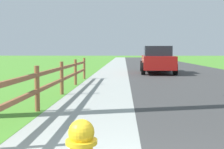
# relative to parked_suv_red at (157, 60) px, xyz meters

# --- Properties ---
(ground_plane) EXTENTS (120.00, 120.00, 0.00)m
(ground_plane) POSITION_rel_parked_suv_red_xyz_m (-1.80, 9.20, -0.81)
(ground_plane) COLOR #4C8F2E
(road_asphalt) EXTENTS (7.00, 66.00, 0.01)m
(road_asphalt) POSITION_rel_parked_suv_red_xyz_m (1.70, 11.20, -0.81)
(road_asphalt) COLOR #3B3B3B
(road_asphalt) RESTS_ON ground
(curb_concrete) EXTENTS (6.00, 66.00, 0.01)m
(curb_concrete) POSITION_rel_parked_suv_red_xyz_m (-4.80, 11.20, -0.81)
(curb_concrete) COLOR #A0A59F
(curb_concrete) RESTS_ON ground
(grass_verge) EXTENTS (5.00, 66.00, 0.00)m
(grass_verge) POSITION_rel_parked_suv_red_xyz_m (-6.30, 11.20, -0.80)
(grass_verge) COLOR #4C8F2E
(grass_verge) RESTS_ON ground
(rail_fence) EXTENTS (0.11, 12.58, 1.02)m
(rail_fence) POSITION_rel_parked_suv_red_xyz_m (-3.95, -10.21, -0.22)
(rail_fence) COLOR brown
(rail_fence) RESTS_ON ground
(parked_suv_red) EXTENTS (2.13, 4.84, 1.64)m
(parked_suv_red) POSITION_rel_parked_suv_red_xyz_m (0.00, 0.00, 0.00)
(parked_suv_red) COLOR maroon
(parked_suv_red) RESTS_ON ground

